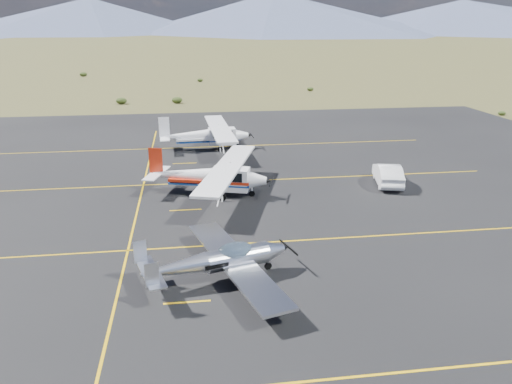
# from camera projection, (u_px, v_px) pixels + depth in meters

# --- Properties ---
(ground) EXTENTS (1600.00, 1600.00, 0.00)m
(ground) POSITION_uv_depth(u_px,v_px,m) (247.00, 261.00, 24.77)
(ground) COLOR #383D1C
(ground) RESTS_ON ground
(apron) EXTENTS (72.00, 72.00, 0.02)m
(apron) POSITION_uv_depth(u_px,v_px,m) (234.00, 211.00, 31.32)
(apron) COLOR black
(apron) RESTS_ON ground
(aircraft_low_wing) EXTENTS (7.03, 9.56, 2.08)m
(aircraft_low_wing) POSITION_uv_depth(u_px,v_px,m) (220.00, 260.00, 22.62)
(aircraft_low_wing) COLOR silver
(aircraft_low_wing) RESTS_ON apron
(aircraft_cessna) EXTENTS (8.33, 12.21, 3.12)m
(aircraft_cessna) POSITION_uv_depth(u_px,v_px,m) (210.00, 175.00, 33.79)
(aircraft_cessna) COLOR white
(aircraft_cessna) RESTS_ON apron
(aircraft_plain) EXTENTS (7.36, 12.30, 3.11)m
(aircraft_plain) POSITION_uv_depth(u_px,v_px,m) (206.00, 135.00, 45.84)
(aircraft_plain) COLOR white
(aircraft_plain) RESTS_ON apron
(sedan) EXTENTS (2.59, 4.88, 1.53)m
(sedan) POSITION_uv_depth(u_px,v_px,m) (388.00, 174.00, 36.16)
(sedan) COLOR white
(sedan) RESTS_ON apron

